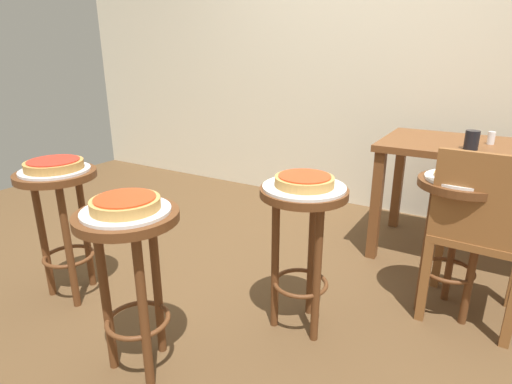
% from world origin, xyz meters
% --- Properties ---
extents(ground_plane, '(6.00, 6.00, 0.00)m').
position_xyz_m(ground_plane, '(0.00, 0.00, 0.00)').
color(ground_plane, brown).
extents(back_wall, '(6.00, 0.10, 3.00)m').
position_xyz_m(back_wall, '(0.00, 1.65, 1.50)').
color(back_wall, beige).
rests_on(back_wall, ground_plane).
extents(stool_foreground, '(0.38, 0.38, 0.69)m').
position_xyz_m(stool_foreground, '(-0.15, -0.73, 0.51)').
color(stool_foreground, '#5B3319').
rests_on(stool_foreground, ground_plane).
extents(serving_plate_foreground, '(0.32, 0.32, 0.01)m').
position_xyz_m(serving_plate_foreground, '(-0.15, -0.73, 0.69)').
color(serving_plate_foreground, silver).
rests_on(serving_plate_foreground, stool_foreground).
extents(pizza_foreground, '(0.25, 0.25, 0.05)m').
position_xyz_m(pizza_foreground, '(-0.15, -0.73, 0.72)').
color(pizza_foreground, tan).
rests_on(pizza_foreground, serving_plate_foreground).
extents(stool_middle, '(0.38, 0.38, 0.69)m').
position_xyz_m(stool_middle, '(-0.87, -0.53, 0.51)').
color(stool_middle, '#5B3319').
rests_on(stool_middle, ground_plane).
extents(serving_plate_middle, '(0.33, 0.33, 0.01)m').
position_xyz_m(serving_plate_middle, '(-0.87, -0.53, 0.69)').
color(serving_plate_middle, silver).
rests_on(serving_plate_middle, stool_middle).
extents(pizza_middle, '(0.27, 0.27, 0.05)m').
position_xyz_m(pizza_middle, '(-0.87, -0.53, 0.72)').
color(pizza_middle, '#B78442').
rests_on(pizza_middle, serving_plate_middle).
extents(stool_leftside, '(0.38, 0.38, 0.69)m').
position_xyz_m(stool_leftside, '(0.28, -0.15, 0.51)').
color(stool_leftside, '#5B3319').
rests_on(stool_leftside, ground_plane).
extents(serving_plate_leftside, '(0.36, 0.36, 0.01)m').
position_xyz_m(serving_plate_leftside, '(0.28, -0.15, 0.69)').
color(serving_plate_leftside, silver).
rests_on(serving_plate_leftside, stool_leftside).
extents(pizza_leftside, '(0.25, 0.25, 0.05)m').
position_xyz_m(pizza_leftside, '(0.28, -0.15, 0.72)').
color(pizza_leftside, tan).
rests_on(pizza_leftside, serving_plate_leftside).
extents(stool_rear, '(0.38, 0.38, 0.69)m').
position_xyz_m(stool_rear, '(0.85, 0.33, 0.51)').
color(stool_rear, '#5B3319').
rests_on(stool_rear, ground_plane).
extents(serving_plate_rear, '(0.32, 0.32, 0.01)m').
position_xyz_m(serving_plate_rear, '(0.85, 0.33, 0.69)').
color(serving_plate_rear, silver).
rests_on(serving_plate_rear, stool_rear).
extents(pizza_rear, '(0.24, 0.24, 0.02)m').
position_xyz_m(pizza_rear, '(0.85, 0.33, 0.71)').
color(pizza_rear, '#B78442').
rests_on(pizza_rear, serving_plate_rear).
extents(dining_table, '(1.09, 0.68, 0.73)m').
position_xyz_m(dining_table, '(0.88, 1.01, 0.62)').
color(dining_table, brown).
rests_on(dining_table, ground_plane).
extents(cup_near_edge, '(0.08, 0.08, 0.10)m').
position_xyz_m(cup_near_edge, '(0.83, 0.84, 0.78)').
color(cup_near_edge, black).
rests_on(cup_near_edge, dining_table).
extents(condiment_shaker, '(0.04, 0.04, 0.07)m').
position_xyz_m(condiment_shaker, '(0.92, 1.05, 0.76)').
color(condiment_shaker, white).
rests_on(condiment_shaker, dining_table).
extents(wooden_chair, '(0.42, 0.42, 0.85)m').
position_xyz_m(wooden_chair, '(0.95, 0.30, 0.47)').
color(wooden_chair, brown).
rests_on(wooden_chair, ground_plane).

